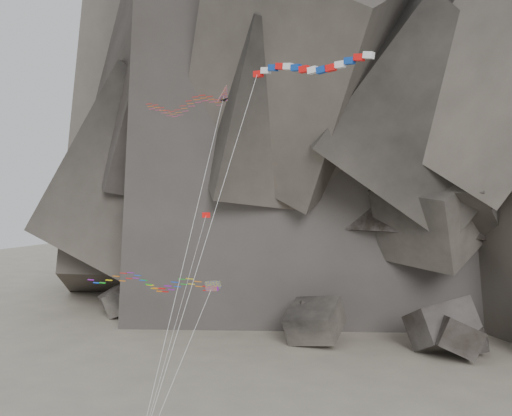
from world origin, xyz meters
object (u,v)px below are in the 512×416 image
at_px(banner_kite, 308,69).
at_px(parafoil_kite, 144,281).
at_px(pennant_kite, 195,254).
at_px(delta_kite, 180,106).

height_order(banner_kite, parafoil_kite, banner_kite).
xyz_separation_m(banner_kite, pennant_kite, (-8.08, -1.02, -12.60)).
bearing_deg(banner_kite, pennant_kite, -160.14).
xyz_separation_m(delta_kite, pennant_kite, (3.34, -3.68, -11.06)).
bearing_deg(banner_kite, delta_kite, 179.59).
relative_size(delta_kite, parafoil_kite, 2.06).
bearing_deg(parafoil_kite, pennant_kite, -1.18).
relative_size(delta_kite, banner_kite, 0.97).
height_order(delta_kite, banner_kite, banner_kite).
relative_size(delta_kite, pennant_kite, 1.59).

